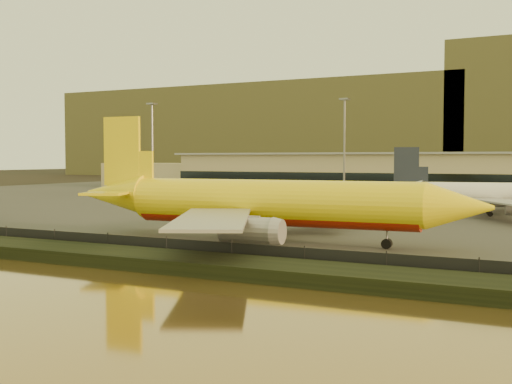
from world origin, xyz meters
TOP-DOWN VIEW (x-y plane):
  - ground at (0.00, 0.00)m, footprint 900.00×900.00m
  - embankment at (0.00, -17.00)m, footprint 320.00×7.00m
  - tarmac at (0.00, 95.00)m, footprint 320.00×220.00m
  - perimeter_fence at (0.00, -13.00)m, footprint 300.00×0.05m
  - terminal_building at (-14.52, 125.55)m, footprint 202.00×25.00m
  - apron_light_masts at (15.00, 75.00)m, footprint 152.20×12.20m
  - distant_hills at (-20.74, 340.00)m, footprint 470.00×160.00m
  - dhl_cargo_jet at (5.46, 4.13)m, footprint 55.70×54.48m
  - white_narrowbody_jet at (28.87, 57.78)m, footprint 44.95×43.29m
  - gse_vehicle_yellow at (4.74, 30.47)m, footprint 3.71×1.98m
  - gse_vehicle_white at (-6.70, 39.23)m, footprint 4.06×2.71m

SIDE VIEW (x-z plane):
  - ground at x=0.00m, z-range 0.00..0.00m
  - tarmac at x=0.00m, z-range 0.00..0.20m
  - embankment at x=0.00m, z-range 0.00..1.40m
  - gse_vehicle_yellow at x=4.74m, z-range 0.20..1.80m
  - gse_vehicle_white at x=-6.70m, z-range 0.20..1.88m
  - perimeter_fence at x=0.00m, z-range 0.20..2.40m
  - white_narrowbody_jet at x=28.87m, z-range -2.41..10.55m
  - dhl_cargo_jet at x=5.46m, z-range -3.15..13.49m
  - terminal_building at x=-14.52m, z-range -0.05..12.55m
  - apron_light_masts at x=15.00m, z-range 3.00..28.40m
  - distant_hills at x=-20.74m, z-range -3.61..66.39m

